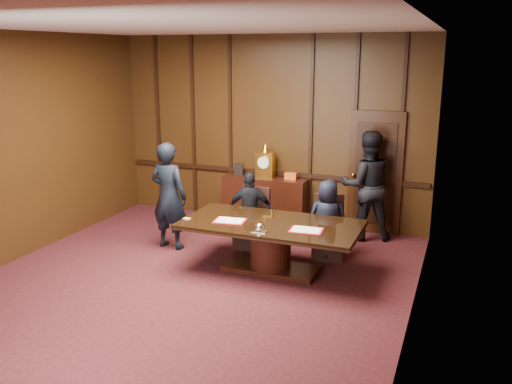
# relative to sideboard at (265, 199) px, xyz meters

# --- Properties ---
(room) EXTENTS (7.00, 7.04, 3.50)m
(room) POSITION_rel_sideboard_xyz_m (0.07, -3.12, 1.24)
(room) COLOR #340E12
(room) RESTS_ON ground
(sideboard) EXTENTS (1.60, 0.45, 1.54)m
(sideboard) POSITION_rel_sideboard_xyz_m (0.00, 0.00, 0.00)
(sideboard) COLOR black
(sideboard) RESTS_ON ground
(conference_table) EXTENTS (2.62, 1.32, 0.76)m
(conference_table) POSITION_rel_sideboard_xyz_m (0.90, -2.16, 0.02)
(conference_table) COLOR black
(conference_table) RESTS_ON ground
(folder_left) EXTENTS (0.50, 0.39, 0.02)m
(folder_left) POSITION_rel_sideboard_xyz_m (0.32, -2.33, 0.28)
(folder_left) COLOR #B01015
(folder_left) RESTS_ON conference_table
(folder_right) EXTENTS (0.49, 0.37, 0.02)m
(folder_right) POSITION_rel_sideboard_xyz_m (1.49, -2.33, 0.28)
(folder_right) COLOR #B01015
(folder_right) RESTS_ON conference_table
(inkstand) EXTENTS (0.20, 0.14, 0.12)m
(inkstand) POSITION_rel_sideboard_xyz_m (0.90, -2.61, 0.33)
(inkstand) COLOR white
(inkstand) RESTS_ON conference_table
(notepad) EXTENTS (0.11, 0.09, 0.01)m
(notepad) POSITION_rel_sideboard_xyz_m (-0.32, -2.46, 0.28)
(notepad) COLOR #D4CA67
(notepad) RESTS_ON conference_table
(chair_left) EXTENTS (0.50, 0.50, 0.99)m
(chair_left) POSITION_rel_sideboard_xyz_m (0.25, -1.28, -0.19)
(chair_left) COLOR black
(chair_left) RESTS_ON ground
(chair_right) EXTENTS (0.57, 0.57, 0.99)m
(chair_right) POSITION_rel_sideboard_xyz_m (1.54, -1.28, -0.19)
(chair_right) COLOR black
(chair_right) RESTS_ON ground
(signatory_left) EXTENTS (0.82, 0.53, 1.30)m
(signatory_left) POSITION_rel_sideboard_xyz_m (0.25, -1.36, 0.16)
(signatory_left) COLOR black
(signatory_left) RESTS_ON ground
(signatory_right) EXTENTS (0.69, 0.52, 1.28)m
(signatory_right) POSITION_rel_sideboard_xyz_m (1.55, -1.36, 0.16)
(signatory_right) COLOR black
(signatory_right) RESTS_ON ground
(witness_left) EXTENTS (0.68, 0.48, 1.78)m
(witness_left) POSITION_rel_sideboard_xyz_m (-1.01, -1.81, 0.41)
(witness_left) COLOR black
(witness_left) RESTS_ON ground
(witness_right) EXTENTS (1.12, 1.01, 1.90)m
(witness_right) POSITION_rel_sideboard_xyz_m (1.93, -0.16, 0.47)
(witness_right) COLOR black
(witness_right) RESTS_ON ground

